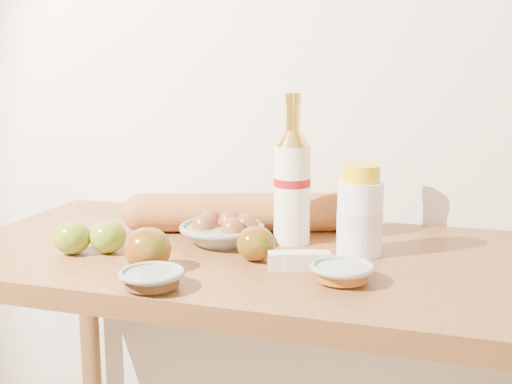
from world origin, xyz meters
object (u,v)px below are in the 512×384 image
(cream_bottle, at_px, (360,213))
(baguette, at_px, (238,212))
(egg_bowl, at_px, (223,231))
(table, at_px, (261,311))
(bourbon_bottle, at_px, (292,183))

(cream_bottle, bearing_deg, baguette, -179.86)
(cream_bottle, relative_size, baguette, 0.34)
(egg_bowl, distance_m, baguette, 0.10)
(cream_bottle, height_order, baguette, cream_bottle)
(table, bearing_deg, bourbon_bottle, 60.95)
(table, distance_m, cream_bottle, 0.27)
(cream_bottle, height_order, egg_bowl, cream_bottle)
(cream_bottle, bearing_deg, egg_bowl, -159.91)
(baguette, bearing_deg, bourbon_bottle, -39.66)
(bourbon_bottle, bearing_deg, table, -134.34)
(table, distance_m, baguette, 0.22)
(table, height_order, egg_bowl, egg_bowl)
(bourbon_bottle, bearing_deg, egg_bowl, -175.11)
(table, bearing_deg, egg_bowl, 162.71)
(cream_bottle, relative_size, egg_bowl, 0.90)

